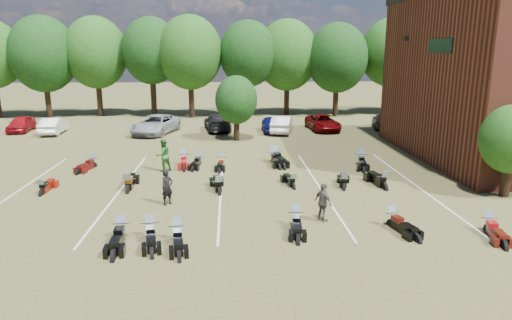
{
  "coord_description": "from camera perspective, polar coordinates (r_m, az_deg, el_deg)",
  "views": [
    {
      "loc": [
        -2.5,
        -19.02,
        6.8
      ],
      "look_at": [
        -1.17,
        4.0,
        1.2
      ],
      "focal_mm": 32.0,
      "sensor_mm": 36.0,
      "label": 1
    }
  ],
  "objects": [
    {
      "name": "car_5",
      "position": [
        38.29,
        3.26,
        4.49
      ],
      "size": [
        2.41,
        4.6,
        1.44
      ],
      "primitive_type": "imported",
      "rotation": [
        0.0,
        0.0,
        2.93
      ],
      "color": "beige",
      "rests_on": "ground"
    },
    {
      "name": "motorcycle_6",
      "position": [
        19.77,
        26.96,
        -8.02
      ],
      "size": [
        1.01,
        2.16,
        1.16
      ],
      "primitive_type": null,
      "rotation": [
        0.0,
        0.0,
        -0.17
      ],
      "color": "#480F0A",
      "rests_on": "ground"
    },
    {
      "name": "motorcycle_3",
      "position": [
        17.13,
        -9.78,
        -9.94
      ],
      "size": [
        0.99,
        2.23,
        1.2
      ],
      "primitive_type": null,
      "rotation": [
        0.0,
        0.0,
        0.14
      ],
      "color": "black",
      "rests_on": "ground"
    },
    {
      "name": "car_7",
      "position": [
        41.94,
        15.8,
        4.76
      ],
      "size": [
        3.03,
        5.11,
        1.39
      ],
      "primitive_type": "imported",
      "rotation": [
        0.0,
        0.0,
        2.9
      ],
      "color": "#323337",
      "rests_on": "ground"
    },
    {
      "name": "parking_lines",
      "position": [
        23.05,
        -4.4,
        -3.53
      ],
      "size": [
        20.1,
        14.0,
        0.01
      ],
      "color": "silver",
      "rests_on": "ground"
    },
    {
      "name": "motorcycle_16",
      "position": [
        27.77,
        -7.12,
        -0.63
      ],
      "size": [
        1.0,
        2.1,
        1.12
      ],
      "primitive_type": null,
      "rotation": [
        0.0,
        0.0,
        -0.18
      ],
      "color": "black",
      "rests_on": "ground"
    },
    {
      "name": "motorcycle_15",
      "position": [
        28.12,
        -9.01,
        -0.52
      ],
      "size": [
        0.95,
        2.34,
        1.27
      ],
      "primitive_type": null,
      "rotation": [
        0.0,
        0.0,
        0.1
      ],
      "color": "maroon",
      "rests_on": "ground"
    },
    {
      "name": "young_tree_near_building",
      "position": [
        24.22,
        29.26,
        2.27
      ],
      "size": [
        2.8,
        2.8,
        4.16
      ],
      "color": "black",
      "rests_on": "ground"
    },
    {
      "name": "motorcycle_17",
      "position": [
        27.35,
        -4.27,
        -0.79
      ],
      "size": [
        0.8,
        2.05,
        1.12
      ],
      "primitive_type": null,
      "rotation": [
        0.0,
        0.0,
        -0.08
      ],
      "color": "black",
      "rests_on": "ground"
    },
    {
      "name": "motorcycle_2",
      "position": [
        17.57,
        -13.01,
        -9.49
      ],
      "size": [
        1.09,
        2.28,
        1.22
      ],
      "primitive_type": null,
      "rotation": [
        0.0,
        0.0,
        0.19
      ],
      "color": "black",
      "rests_on": "ground"
    },
    {
      "name": "car_3",
      "position": [
        39.4,
        -4.84,
        4.71
      ],
      "size": [
        2.66,
        5.15,
        1.43
      ],
      "primitive_type": "imported",
      "rotation": [
        0.0,
        0.0,
        3.28
      ],
      "color": "black",
      "rests_on": "ground"
    },
    {
      "name": "car_2",
      "position": [
        38.66,
        -12.44,
        4.36
      ],
      "size": [
        3.96,
        6.04,
        1.54
      ],
      "primitive_type": "imported",
      "rotation": [
        0.0,
        0.0,
        -0.27
      ],
      "color": "#9BA0A4",
      "rests_on": "ground"
    },
    {
      "name": "motorcycle_7",
      "position": [
        24.25,
        -25.17,
        -3.98
      ],
      "size": [
        0.65,
        2.03,
        1.13
      ],
      "primitive_type": null,
      "rotation": [
        0.0,
        0.0,
        3.14
      ],
      "color": "maroon",
      "rests_on": "ground"
    },
    {
      "name": "motorcycle_4",
      "position": [
        18.25,
        4.98,
        -8.28
      ],
      "size": [
        0.89,
        2.22,
        1.21
      ],
      "primitive_type": null,
      "rotation": [
        0.0,
        0.0,
        -0.09
      ],
      "color": "black",
      "rests_on": "ground"
    },
    {
      "name": "motorcycle_1",
      "position": [
        17.74,
        -16.45,
        -9.49
      ],
      "size": [
        0.88,
        2.33,
        1.27
      ],
      "primitive_type": null,
      "rotation": [
        0.0,
        0.0,
        0.07
      ],
      "color": "black",
      "rests_on": "ground"
    },
    {
      "name": "car_6",
      "position": [
        39.86,
        8.34,
        4.66
      ],
      "size": [
        2.61,
        4.99,
        1.34
      ],
      "primitive_type": "imported",
      "rotation": [
        0.0,
        0.0,
        0.08
      ],
      "color": "#610507",
      "rests_on": "ground"
    },
    {
      "name": "ground",
      "position": [
        20.36,
        3.97,
        -5.9
      ],
      "size": [
        160.0,
        160.0,
        0.0
      ],
      "primitive_type": "plane",
      "color": "brown",
      "rests_on": "ground"
    },
    {
      "name": "person_green",
      "position": [
        26.5,
        -11.51,
        0.6
      ],
      "size": [
        1.16,
        1.11,
        1.88
      ],
      "primitive_type": "imported",
      "rotation": [
        0.0,
        0.0,
        3.75
      ],
      "color": "#2A6A27",
      "rests_on": "ground"
    },
    {
      "name": "motorcycle_19",
      "position": [
        28.24,
        2.1,
        -0.29
      ],
      "size": [
        1.05,
        2.42,
        1.3
      ],
      "primitive_type": null,
      "rotation": [
        0.0,
        0.0,
        0.13
      ],
      "color": "black",
      "rests_on": "ground"
    },
    {
      "name": "motorcycle_11",
      "position": [
        23.05,
        4.65,
        -3.55
      ],
      "size": [
        0.94,
        2.07,
        1.11
      ],
      "primitive_type": null,
      "rotation": [
        0.0,
        0.0,
        3.3
      ],
      "color": "black",
      "rests_on": "ground"
    },
    {
      "name": "person_grey",
      "position": [
        18.65,
        8.4,
        -5.27
      ],
      "size": [
        0.81,
        1.0,
        1.6
      ],
      "primitive_type": "imported",
      "rotation": [
        0.0,
        0.0,
        2.11
      ],
      "color": "#514E46",
      "rests_on": "ground"
    },
    {
      "name": "young_tree_midfield",
      "position": [
        34.73,
        -2.48,
        7.51
      ],
      "size": [
        3.2,
        3.2,
        4.7
      ],
      "color": "black",
      "rests_on": "ground"
    },
    {
      "name": "car_1",
      "position": [
        41.35,
        -23.93,
        3.96
      ],
      "size": [
        1.65,
        4.17,
        1.35
      ],
      "primitive_type": "imported",
      "rotation": [
        0.0,
        0.0,
        3.19
      ],
      "color": "silver",
      "rests_on": "ground"
    },
    {
      "name": "motorcycle_14",
      "position": [
        28.65,
        -19.64,
        -0.89
      ],
      "size": [
        1.22,
        2.23,
        1.18
      ],
      "primitive_type": null,
      "rotation": [
        0.0,
        0.0,
        -0.27
      ],
      "color": "#490B0A",
      "rests_on": "ground"
    },
    {
      "name": "motorcycle_20",
      "position": [
        28.31,
        12.91,
        -0.6
      ],
      "size": [
        1.14,
        2.43,
        1.3
      ],
      "primitive_type": null,
      "rotation": [
        0.0,
        0.0,
        -0.17
      ],
      "color": "black",
      "rests_on": "ground"
    },
    {
      "name": "motorcycle_12",
      "position": [
        23.74,
        15.7,
        -3.52
      ],
      "size": [
        1.08,
        2.51,
        1.35
      ],
      "primitive_type": null,
      "rotation": [
        0.0,
        0.0,
        3.27
      ],
      "color": "black",
      "rests_on": "ground"
    },
    {
      "name": "motorcycle_13",
      "position": [
        23.23,
        10.93,
        -3.63
      ],
      "size": [
        1.09,
        2.2,
        1.17
      ],
      "primitive_type": null,
      "rotation": [
        0.0,
        0.0,
        2.94
      ],
      "color": "black",
      "rests_on": "ground"
    },
    {
      "name": "motorcycle_10",
      "position": [
        22.2,
        -4.61,
        -4.24
      ],
      "size": [
        1.02,
        2.42,
        1.31
      ],
      "primitive_type": null,
      "rotation": [
        0.0,
        0.0,
        3.26
      ],
      "color": "black",
      "rests_on": "ground"
    },
    {
      "name": "tree_line",
      "position": [
        48.05,
        -1.56,
        13.06
      ],
      "size": [
        56.0,
        6.0,
        9.79
      ],
      "color": "black",
      "rests_on": "ground"
    },
    {
      "name": "motorcycle_18",
      "position": [
        28.39,
        2.47,
        -0.22
      ],
      "size": [
        1.2,
        2.62,
        1.4
      ],
      "primitive_type": null,
      "rotation": [
        0.0,
        0.0,
        0.16
      ],
      "color": "black",
      "rests_on": "ground"
    },
    {
      "name": "car_4",
      "position": [
        38.56,
        1.93,
        4.45
      ],
      "size": [
        1.56,
        3.77,
        1.28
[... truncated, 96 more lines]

